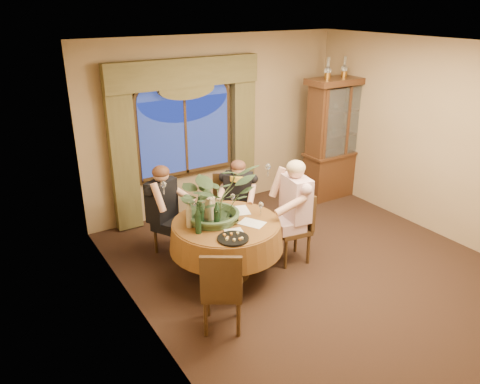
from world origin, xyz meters
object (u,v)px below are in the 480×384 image
wine_bottle_4 (217,215)px  chair_back (172,221)px  chair_back_right (227,210)px  person_back (162,212)px  chair_right (292,228)px  person_scarf (238,201)px  wine_bottle_3 (201,215)px  wine_bottle_5 (189,215)px  dining_table (227,248)px  wine_bottle_0 (199,209)px  wine_bottle_1 (198,220)px  person_pink (295,211)px  chair_front_left (222,288)px  oil_lamp_left (328,68)px  china_cabinet (339,138)px  centerpiece_plant (214,171)px  oil_lamp_center (345,67)px  wine_bottle_2 (210,211)px  olive_bowl (233,222)px  stoneware_vase (210,209)px  oil_lamp_right (360,65)px

wine_bottle_4 → chair_back: bearing=98.9°
chair_back_right → person_back: bearing=27.2°
chair_right → person_back: 1.73m
person_scarf → wine_bottle_3: (-0.95, -0.70, 0.29)m
wine_bottle_3 → wine_bottle_5: bearing=139.2°
dining_table → wine_bottle_3: size_ratio=4.30×
wine_bottle_0 → wine_bottle_1: size_ratio=1.00×
person_pink → wine_bottle_1: size_ratio=4.29×
chair_front_left → wine_bottle_3: bearing=108.8°
oil_lamp_left → person_back: 3.56m
dining_table → china_cabinet: china_cabinet is taller
chair_front_left → dining_table: bearing=90.0°
chair_right → person_back: person_back is taller
wine_bottle_5 → wine_bottle_4: bearing=-34.8°
person_back → centerpiece_plant: centerpiece_plant is taller
china_cabinet → person_back: 3.56m
wine_bottle_0 → wine_bottle_3: (-0.07, -0.17, 0.00)m
oil_lamp_center → oil_lamp_left: bearing=180.0°
person_pink → oil_lamp_center: bearing=-46.9°
oil_lamp_center → wine_bottle_5: size_ratio=1.03×
wine_bottle_0 → wine_bottle_2: 0.15m
wine_bottle_3 → person_pink: bearing=-6.5°
wine_bottle_0 → olive_bowl: bearing=-40.8°
chair_back → person_scarf: 0.97m
centerpiece_plant → wine_bottle_4: (-0.11, -0.22, -0.47)m
wine_bottle_1 → person_back: bearing=93.3°
chair_back → person_back: (-0.15, -0.04, 0.18)m
chair_right → centerpiece_plant: centerpiece_plant is taller
chair_back_right → person_back: (-0.96, 0.07, 0.18)m
wine_bottle_2 → wine_bottle_3: size_ratio=1.00×
wine_bottle_0 → wine_bottle_3: bearing=-111.5°
stoneware_vase → centerpiece_plant: 0.49m
chair_right → chair_back: 1.63m
chair_back → wine_bottle_5: 0.91m
china_cabinet → oil_lamp_left: oil_lamp_left is taller
oil_lamp_right → chair_back: (-3.73, -0.40, -1.77)m
oil_lamp_right → wine_bottle_5: (-3.84, -1.19, -1.34)m
chair_back → person_pink: bearing=121.0°
chair_front_left → stoneware_vase: (0.41, 0.99, 0.42)m
chair_back → wine_bottle_4: (0.15, -0.98, 0.44)m
centerpiece_plant → olive_bowl: 0.66m
china_cabinet → wine_bottle_0: 3.49m
wine_bottle_0 → wine_bottle_1: same height
oil_lamp_center → wine_bottle_5: (-3.48, -1.19, -1.34)m
wine_bottle_5 → china_cabinet: bearing=18.9°
person_back → wine_bottle_0: 0.76m
stoneware_vase → wine_bottle_2: 0.09m
oil_lamp_right → olive_bowl: size_ratio=2.26×
oil_lamp_center → person_back: 3.88m
centerpiece_plant → wine_bottle_2: bearing=-143.2°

